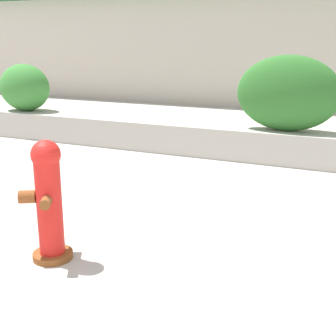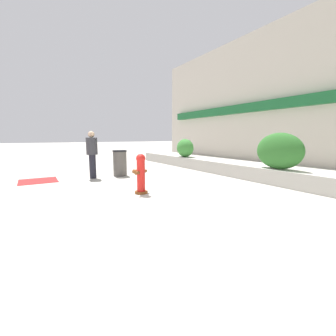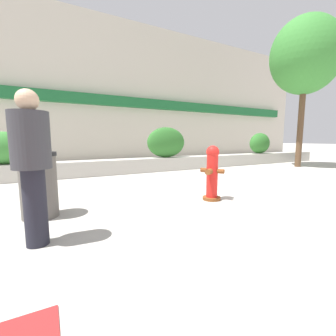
{
  "view_description": "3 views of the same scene",
  "coord_description": "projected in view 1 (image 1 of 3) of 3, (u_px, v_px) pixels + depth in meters",
  "views": [
    {
      "loc": [
        1.28,
        -1.32,
        1.9
      ],
      "look_at": [
        -0.62,
        2.93,
        0.6
      ],
      "focal_mm": 50.0,
      "sensor_mm": 36.0,
      "label": 1
    },
    {
      "loc": [
        4.26,
        -0.76,
        1.53
      ],
      "look_at": [
        -0.71,
        2.29,
        0.72
      ],
      "focal_mm": 24.0,
      "sensor_mm": 36.0,
      "label": 2
    },
    {
      "loc": [
        -4.05,
        -1.7,
        1.2
      ],
      "look_at": [
        -1.8,
        2.49,
        0.59
      ],
      "focal_mm": 24.0,
      "sensor_mm": 36.0,
      "label": 3
    }
  ],
  "objects": [
    {
      "name": "planter_wall_low",
      "position": [
        283.0,
        146.0,
        7.38
      ],
      "size": [
        18.0,
        0.7,
        0.5
      ],
      "primitive_type": "cube",
      "color": "#B7B2A8",
      "rests_on": "ground"
    },
    {
      "name": "hedge_bush_0",
      "position": [
        24.0,
        87.0,
        9.2
      ],
      "size": [
        1.1,
        0.7,
        0.92
      ],
      "primitive_type": "ellipsoid",
      "color": "#387F33",
      "rests_on": "planter_wall_low"
    },
    {
      "name": "hedge_bush_1",
      "position": [
        288.0,
        93.0,
        7.15
      ],
      "size": [
        1.59,
        0.58,
        1.16
      ],
      "primitive_type": "ellipsoid",
      "color": "#2D6B28",
      "rests_on": "planter_wall_low"
    },
    {
      "name": "fire_hydrant",
      "position": [
        48.0,
        200.0,
        4.03
      ],
      "size": [
        0.48,
        0.48,
        1.08
      ],
      "color": "brown",
      "rests_on": "ground"
    }
  ]
}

